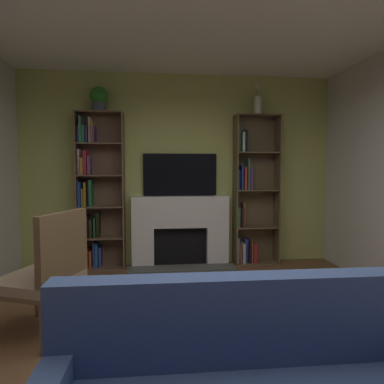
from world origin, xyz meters
TOP-DOWN VIEW (x-y plane):
  - ground_plane at (0.00, 0.00)m, footprint 6.52×6.52m
  - wall_back_accent at (0.00, 2.75)m, footprint 4.75×0.06m
  - fireplace at (0.00, 2.61)m, footprint 1.54×0.50m
  - tv at (0.00, 2.69)m, footprint 1.09×0.06m
  - bookshelf_left at (-1.23, 2.61)m, footprint 0.66×0.28m
  - bookshelf_right at (1.08, 2.61)m, footprint 0.66×0.29m
  - potted_plant at (-1.15, 2.57)m, footprint 0.25×0.25m
  - vase_with_flowers at (1.15, 2.57)m, footprint 0.11×0.11m
  - armchair at (-1.31, 0.58)m, footprint 0.76×0.78m
  - coffee_table at (0.04, -0.26)m, footprint 0.97×0.43m

SIDE VIEW (x-z plane):
  - ground_plane at x=0.00m, z-range 0.00..0.00m
  - coffee_table at x=0.04m, z-range 0.14..0.52m
  - fireplace at x=0.00m, z-range 0.02..1.06m
  - armchair at x=-1.31m, z-range 0.01..1.09m
  - bookshelf_right at x=1.08m, z-range -0.09..2.15m
  - bookshelf_left at x=-1.23m, z-range -0.05..2.19m
  - tv at x=0.00m, z-range 1.04..1.67m
  - wall_back_accent at x=0.00m, z-range 0.00..2.85m
  - vase_with_flowers at x=1.15m, z-range 2.17..2.63m
  - potted_plant at x=-1.15m, z-range 2.26..2.61m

